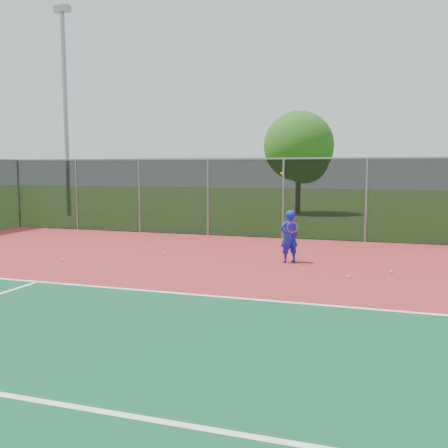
% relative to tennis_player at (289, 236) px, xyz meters
% --- Properties ---
extents(ground, '(120.00, 120.00, 0.00)m').
position_rel_tennis_player_xyz_m(ground, '(1.89, -7.23, -0.76)').
color(ground, '#315718').
rests_on(ground, ground).
extents(court_apron, '(30.00, 20.00, 0.02)m').
position_rel_tennis_player_xyz_m(court_apron, '(1.89, -5.23, -0.75)').
color(court_apron, maroon).
rests_on(court_apron, ground).
extents(fence_back, '(30.00, 0.06, 3.03)m').
position_rel_tennis_player_xyz_m(fence_back, '(1.89, 4.77, 0.80)').
color(fence_back, black).
rests_on(fence_back, court_apron).
extents(tennis_player, '(0.64, 0.71, 2.52)m').
position_rel_tennis_player_xyz_m(tennis_player, '(0.00, 0.00, 0.00)').
color(tennis_player, '#1619CE').
rests_on(tennis_player, court_apron).
extents(practice_ball_0, '(0.07, 0.07, 0.07)m').
position_rel_tennis_player_xyz_m(practice_ball_0, '(-5.79, 2.72, -0.71)').
color(practice_ball_0, '#B7DB19').
rests_on(practice_ball_0, court_apron).
extents(practice_ball_1, '(0.07, 0.07, 0.07)m').
position_rel_tennis_player_xyz_m(practice_ball_1, '(-6.20, -1.73, -0.71)').
color(practice_ball_1, '#B7DB19').
rests_on(practice_ball_1, court_apron).
extents(practice_ball_4, '(0.07, 0.07, 0.07)m').
position_rel_tennis_player_xyz_m(practice_ball_4, '(-3.89, 0.07, -0.71)').
color(practice_ball_4, '#B7DB19').
rests_on(practice_ball_4, court_apron).
extents(practice_ball_5, '(0.07, 0.07, 0.07)m').
position_rel_tennis_player_xyz_m(practice_ball_5, '(1.75, -1.59, -0.71)').
color(practice_ball_5, '#B7DB19').
rests_on(practice_ball_5, court_apron).
extents(practice_ball_7, '(0.07, 0.07, 0.07)m').
position_rel_tennis_player_xyz_m(practice_ball_7, '(2.73, -0.65, -0.71)').
color(practice_ball_7, '#B7DB19').
rests_on(practice_ball_7, court_apron).
extents(practice_ball_8, '(0.07, 0.07, 0.07)m').
position_rel_tennis_player_xyz_m(practice_ball_8, '(-8.81, 2.37, -0.71)').
color(practice_ball_8, '#B7DB19').
rests_on(practice_ball_8, court_apron).
extents(floodlight_nw, '(0.90, 0.40, 11.44)m').
position_rel_tennis_player_xyz_m(floodlight_nw, '(-14.50, 10.43, 5.73)').
color(floodlight_nw, gray).
rests_on(floodlight_nw, ground).
extents(tree_back_left, '(4.08, 4.08, 5.99)m').
position_rel_tennis_player_xyz_m(tree_back_left, '(-2.22, 15.44, 2.99)').
color(tree_back_left, '#3B2615').
rests_on(tree_back_left, ground).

